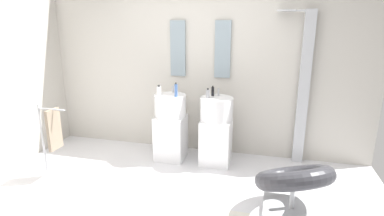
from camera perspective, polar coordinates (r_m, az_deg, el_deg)
ground_plane at (r=3.44m, az=-4.96°, el=-18.09°), size 4.80×3.60×0.04m
rear_partition at (r=4.49m, az=1.67°, el=8.09°), size 4.80×0.10×2.60m
pedestal_sink_left at (r=4.32m, az=-3.99°, el=-3.34°), size 0.44×0.44×1.03m
pedestal_sink_right at (r=4.17m, az=4.51°, el=-4.06°), size 0.44×0.44×1.03m
vanity_mirror_left at (r=4.48m, az=-2.62°, el=10.97°), size 0.22×0.03×0.78m
vanity_mirror_right at (r=4.34m, az=5.73°, el=10.76°), size 0.22×0.03×0.78m
shower_column at (r=4.31m, az=19.89°, el=3.90°), size 0.49×0.24×2.05m
lounge_chair at (r=3.30m, az=18.37°, el=-12.95°), size 1.08×1.08×0.65m
towel_rack at (r=4.06m, az=-24.55°, el=-3.88°), size 0.37×0.22×0.95m
soap_bottle_white at (r=4.17m, az=-6.17°, el=3.21°), size 0.06×0.06×0.14m
soap_bottle_black at (r=4.13m, az=3.87°, el=3.11°), size 0.04×0.04×0.13m
soap_bottle_blue at (r=4.05m, az=-2.99°, el=3.31°), size 0.04×0.04×0.19m
soap_bottle_grey at (r=4.01m, az=2.96°, el=2.70°), size 0.05×0.05×0.13m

